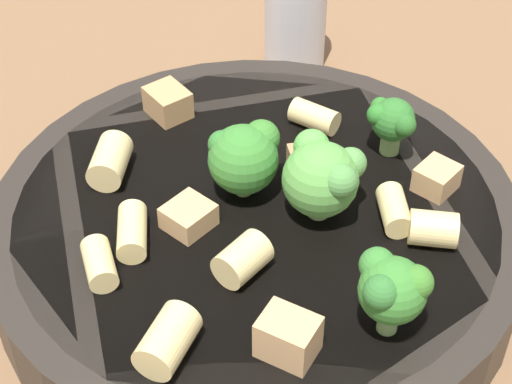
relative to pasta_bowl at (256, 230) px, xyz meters
name	(u,v)px	position (x,y,z in m)	size (l,w,h in m)	color
ground_plane	(256,261)	(0.00, 0.00, -0.02)	(2.00, 2.00, 0.00)	brown
pasta_bowl	(256,230)	(0.00, 0.00, 0.00)	(0.26, 0.26, 0.04)	#28231E
broccoli_floret_0	(392,288)	(-0.06, 0.07, 0.04)	(0.03, 0.03, 0.04)	#84AD60
broccoli_floret_1	(323,173)	(-0.03, 0.00, 0.04)	(0.04, 0.04, 0.04)	#9EC175
broccoli_floret_2	(245,155)	(0.01, -0.01, 0.04)	(0.03, 0.03, 0.04)	#84AD60
broccoli_floret_3	(392,121)	(-0.06, -0.05, 0.04)	(0.03, 0.02, 0.03)	#84AD60
rigatoni_0	(394,205)	(-0.07, 0.00, 0.02)	(0.01, 0.01, 0.03)	#E0C67F
rigatoni_1	(235,259)	(0.00, 0.04, 0.02)	(0.02, 0.02, 0.02)	#E0C67F
rigatoni_2	(132,231)	(0.05, 0.03, 0.02)	(0.01, 0.01, 0.03)	#E0C67F
rigatoni_3	(99,264)	(0.06, 0.05, 0.02)	(0.01, 0.01, 0.02)	#E0C67F
rigatoni_4	(314,117)	(-0.02, -0.07, 0.02)	(0.01, 0.01, 0.03)	#E0C67F
rigatoni_5	(110,161)	(0.08, -0.01, 0.02)	(0.02, 0.02, 0.03)	#E0C67F
rigatoni_6	(168,341)	(0.02, 0.09, 0.02)	(0.02, 0.02, 0.03)	#E0C67F
rigatoni_7	(433,229)	(-0.08, 0.01, 0.02)	(0.02, 0.02, 0.02)	#E0C67F
chicken_chunk_0	(288,337)	(-0.02, 0.08, 0.03)	(0.02, 0.02, 0.02)	tan
chicken_chunk_1	(437,178)	(-0.09, -0.03, 0.02)	(0.02, 0.02, 0.01)	tan
chicken_chunk_2	(168,102)	(0.06, -0.07, 0.02)	(0.02, 0.02, 0.02)	tan
chicken_chunk_3	(305,158)	(-0.02, -0.03, 0.02)	(0.02, 0.01, 0.01)	#A87A4C
chicken_chunk_4	(189,216)	(0.03, 0.02, 0.02)	(0.02, 0.02, 0.01)	tan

